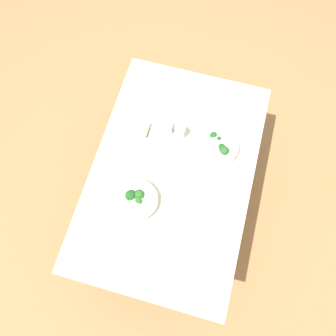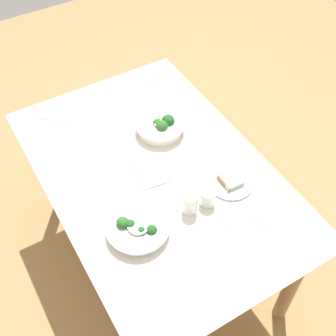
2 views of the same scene
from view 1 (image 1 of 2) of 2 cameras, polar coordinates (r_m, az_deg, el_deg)
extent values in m
plane|color=#9E7547|center=(2.78, 0.50, -5.91)|extent=(6.00, 6.00, 0.00)
cube|color=beige|center=(2.05, 0.68, -0.83)|extent=(1.49, 0.98, 0.01)
cube|color=#9E7547|center=(2.06, 0.68, -0.97)|extent=(1.45, 0.95, 0.02)
cylinder|color=#9E7547|center=(2.34, 5.81, -20.91)|extent=(0.07, 0.07, 0.73)
cylinder|color=#9E7547|center=(2.67, 12.19, 6.90)|extent=(0.07, 0.07, 0.73)
cylinder|color=#9E7547|center=(2.39, -12.83, -15.67)|extent=(0.07, 0.07, 0.73)
cylinder|color=#9E7547|center=(2.71, -3.72, 10.85)|extent=(0.07, 0.07, 0.73)
cylinder|color=white|center=(1.98, -5.31, -5.60)|extent=(0.22, 0.22, 0.05)
cylinder|color=white|center=(1.95, -5.38, -5.40)|extent=(0.25, 0.25, 0.01)
sphere|color=#286023|center=(1.95, -4.95, -4.52)|extent=(0.06, 0.06, 0.06)
sphere|color=#1E511E|center=(1.95, -6.38, -4.68)|extent=(0.07, 0.07, 0.07)
sphere|color=#286023|center=(1.94, -5.04, -5.53)|extent=(0.05, 0.05, 0.05)
cylinder|color=beige|center=(1.94, -5.50, -5.11)|extent=(0.08, 0.08, 0.01)
cylinder|color=white|center=(2.11, 8.37, 3.75)|extent=(0.24, 0.24, 0.04)
cylinder|color=white|center=(2.09, 8.45, 4.00)|extent=(0.27, 0.27, 0.01)
sphere|color=#1E511E|center=(2.08, 9.10, 3.48)|extent=(0.05, 0.05, 0.05)
sphere|color=#286023|center=(2.06, 9.63, 2.95)|extent=(0.06, 0.06, 0.06)
sphere|color=#1E511E|center=(2.10, 8.66, 4.86)|extent=(0.04, 0.04, 0.04)
sphere|color=#1E511E|center=(2.11, 7.78, 5.53)|extent=(0.05, 0.05, 0.05)
cylinder|color=beige|center=(2.08, 8.52, 4.32)|extent=(0.09, 0.09, 0.01)
cylinder|color=#99C6D1|center=(2.16, -4.41, 6.42)|extent=(0.21, 0.21, 0.01)
cube|color=beige|center=(2.14, -4.44, 6.63)|extent=(0.10, 0.09, 0.02)
cube|color=#9E703D|center=(2.13, -3.41, 6.39)|extent=(0.09, 0.01, 0.03)
cylinder|color=silver|center=(2.10, 2.03, 6.17)|extent=(0.07, 0.07, 0.10)
cylinder|color=silver|center=(2.12, -0.21, 6.75)|extent=(0.07, 0.07, 0.08)
cube|color=#B7B7BC|center=(2.27, -2.00, 11.92)|extent=(0.07, 0.01, 0.00)
cube|color=#B7B7BC|center=(2.25, -2.28, 10.92)|extent=(0.03, 0.01, 0.00)
cube|color=#B7B7BC|center=(2.21, 0.39, 9.18)|extent=(0.08, 0.02, 0.00)
cube|color=#B7B7BC|center=(2.18, 0.25, 7.98)|extent=(0.03, 0.02, 0.00)
cube|color=#B7B7BC|center=(2.00, -14.92, -14.27)|extent=(0.06, 0.18, 0.00)
cube|color=#B7B7BC|center=(1.94, 4.61, -18.95)|extent=(0.14, 0.14, 0.00)
cube|color=#B1A997|center=(2.04, 1.27, -1.32)|extent=(0.18, 0.15, 0.01)
camera|label=2|loc=(1.92, 47.45, 47.73)|focal=47.82mm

